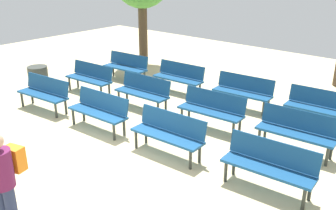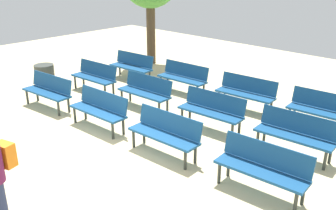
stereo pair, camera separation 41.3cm
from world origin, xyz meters
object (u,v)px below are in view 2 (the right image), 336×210
at_px(bench_r0_c3, 263,166).
at_px(bench_r2_c3, 323,109).
at_px(bench_r0_c2, 166,131).
at_px(bench_r2_c0, 132,65).
at_px(bench_r1_c2, 212,109).
at_px(bench_r1_c1, 146,90).
at_px(bench_r2_c2, 246,91).
at_px(trash_bin, 45,77).
at_px(bench_r0_c0, 48,90).
at_px(bench_r0_c1, 100,108).
at_px(bench_r1_c0, 95,75).
at_px(bench_r2_c1, 183,76).
at_px(bench_r1_c3, 296,132).

xyz_separation_m(bench_r0_c3, bench_r2_c3, (-0.31, 3.29, 0.00)).
xyz_separation_m(bench_r0_c2, bench_r2_c0, (-4.39, 2.95, 0.00)).
bearing_deg(bench_r1_c2, bench_r2_c0, 158.95).
xyz_separation_m(bench_r1_c1, bench_r2_c2, (2.01, 1.78, 0.00)).
xyz_separation_m(bench_r2_c0, trash_bin, (-1.29, -2.48, -0.13)).
relative_size(bench_r0_c2, trash_bin, 2.16).
distance_m(bench_r0_c2, bench_r2_c2, 3.28).
bearing_deg(bench_r0_c0, bench_r0_c1, -1.67).
height_order(bench_r2_c0, bench_r2_c3, same).
height_order(bench_r0_c3, bench_r1_c0, same).
bearing_deg(bench_r2_c1, bench_r1_c3, -20.54).
bearing_deg(bench_r0_c1, bench_r1_c3, 22.97).
bearing_deg(bench_r2_c1, trash_bin, -144.30).
distance_m(bench_r0_c3, bench_r1_c2, 2.66).
xyz_separation_m(bench_r0_c2, bench_r1_c2, (-0.07, 1.64, 0.00)).
height_order(bench_r0_c3, bench_r1_c1, same).
relative_size(bench_r2_c1, trash_bin, 2.16).
xyz_separation_m(bench_r2_c2, bench_r2_c3, (2.00, 0.17, 0.00)).
xyz_separation_m(bench_r1_c1, bench_r2_c3, (4.01, 1.95, 0.00)).
distance_m(bench_r0_c1, bench_r2_c3, 5.26).
xyz_separation_m(bench_r2_c0, bench_r2_c3, (6.21, 0.49, 0.00)).
bearing_deg(bench_r0_c3, bench_r1_c1, 158.38).
bearing_deg(trash_bin, bench_r0_c0, -25.87).
distance_m(bench_r0_c2, bench_r2_c1, 3.91).
relative_size(bench_r1_c2, bench_r1_c3, 1.00).
height_order(bench_r1_c3, bench_r2_c2, same).
bearing_deg(bench_r2_c2, bench_r1_c1, -142.91).
distance_m(bench_r0_c0, bench_r1_c3, 6.40).
distance_m(bench_r1_c1, bench_r1_c2, 2.13).
relative_size(bench_r0_c1, bench_r0_c3, 0.99).
relative_size(bench_r1_c0, bench_r2_c1, 1.00).
bearing_deg(trash_bin, bench_r2_c1, 38.49).
xyz_separation_m(bench_r2_c1, trash_bin, (-3.37, -2.68, -0.13)).
bearing_deg(bench_r1_c3, bench_r0_c3, -87.30).
distance_m(bench_r1_c2, bench_r2_c3, 2.61).
relative_size(bench_r2_c3, trash_bin, 2.17).
bearing_deg(bench_r2_c1, bench_r0_c1, -88.21).
height_order(bench_r0_c0, bench_r1_c0, same).
height_order(bench_r1_c0, bench_r1_c1, same).
distance_m(bench_r1_c3, trash_bin, 7.72).
bearing_deg(bench_r0_c3, bench_r1_c0, 164.87).
bearing_deg(bench_r1_c2, trash_bin, -172.41).
bearing_deg(bench_r1_c1, bench_r2_c1, 90.85).
bearing_deg(bench_r2_c1, bench_r0_c0, -120.61).
height_order(bench_r1_c3, bench_r2_c3, same).
xyz_separation_m(bench_r1_c2, bench_r2_c3, (1.89, 1.80, 0.00)).
bearing_deg(bench_r1_c0, bench_r2_c1, 38.09).
bearing_deg(bench_r1_c1, bench_r1_c0, -179.49).
xyz_separation_m(bench_r0_c1, bench_r2_c0, (-2.35, 3.08, 0.00)).
height_order(bench_r0_c1, bench_r2_c2, same).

